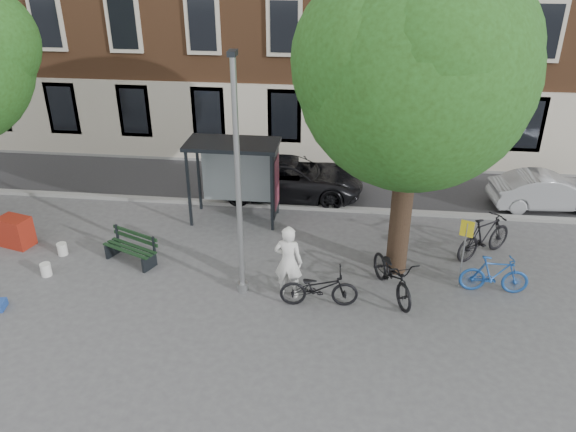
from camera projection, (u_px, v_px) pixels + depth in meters
The scene contains 19 objects.
ground at pixel (243, 290), 14.60m from camera, with size 90.00×90.00×0.00m, color #4C4C4F.
road at pixel (278, 183), 20.80m from camera, with size 40.00×4.00×0.01m, color #28282B.
curb_near at pixel (270, 205), 19.01m from camera, with size 40.00×0.25×0.12m, color gray.
curb_far at pixel (285, 162), 22.55m from camera, with size 40.00×0.25×0.12m, color gray.
lamppost at pixel (239, 193), 13.34m from camera, with size 0.28×0.35×6.11m.
tree_right at pixel (417, 65), 12.87m from camera, with size 5.76×5.60×8.20m.
bus_shelter at pixel (246, 163), 17.43m from camera, with size 2.85×1.45×2.62m.
painter at pixel (288, 262), 13.98m from camera, with size 0.72×0.47×1.98m, color white.
bench at pixel (131, 249), 15.74m from camera, with size 1.71×1.14×0.85m.
bike_a at pixel (319, 288), 13.82m from camera, with size 0.68×1.94×1.02m, color black.
bike_b at pixel (494, 275), 14.32m from camera, with size 0.49×1.73×1.04m, color #1C4B9C.
bike_c at pixel (393, 274), 14.22m from camera, with size 0.78×2.23×1.17m, color black.
bike_d at pixel (484, 237), 15.89m from camera, with size 0.59×2.09×1.26m, color black.
car_dark at pixel (292, 178), 19.54m from camera, with size 2.28×4.94×1.37m, color black.
car_silver at pixel (547, 191), 18.72m from camera, with size 1.29×3.69×1.22m, color #9FA2A7.
red_stand at pixel (16, 232), 16.52m from camera, with size 0.90×0.60×0.90m, color maroon.
bucket_a at pixel (62, 249), 16.16m from camera, with size 0.28×0.28×0.36m, color silver.
bucket_c at pixel (46, 270), 15.17m from camera, with size 0.28×0.28×0.36m, color silver.
notice_sign at pixel (465, 240), 14.15m from camera, with size 0.32×0.16×1.93m.
Camera 1 is at (2.58, -11.92, 8.34)m, focal length 35.00 mm.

